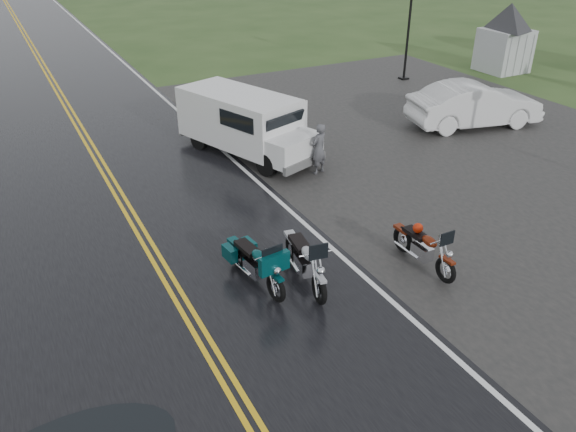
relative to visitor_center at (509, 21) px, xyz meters
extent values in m
plane|color=#2D471E|center=(-20.00, -12.00, -2.40)|extent=(120.00, 120.00, 0.00)
cube|color=black|center=(-20.00, -2.00, -2.38)|extent=(8.00, 100.00, 0.04)
cube|color=black|center=(-9.00, -7.00, -2.38)|extent=(14.00, 24.00, 0.03)
imported|color=#48484D|center=(-14.28, -6.43, -1.63)|extent=(0.66, 0.55, 1.54)
imported|color=silver|center=(-7.11, -5.42, -1.61)|extent=(5.06, 2.72, 1.58)
camera|label=1|loc=(-22.36, -19.78, 4.66)|focal=35.00mm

